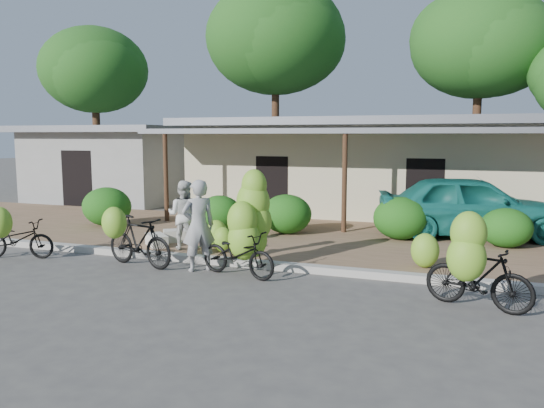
{
  "coord_description": "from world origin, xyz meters",
  "views": [
    {
      "loc": [
        3.03,
        -8.17,
        2.77
      ],
      "look_at": [
        -1.08,
        3.23,
        1.2
      ],
      "focal_mm": 35.0,
      "sensor_mm": 36.0,
      "label": 1
    }
  ],
  "objects_px": {
    "tree_center_right": "(475,41)",
    "sack_near": "(181,235)",
    "tree_far_center": "(273,37)",
    "bystander": "(184,215)",
    "sack_far": "(157,240)",
    "tree_back_left": "(92,68)",
    "teal_van": "(471,206)",
    "bike_right": "(475,269)",
    "bike_center": "(246,232)",
    "bike_far_left": "(15,236)",
    "vendor": "(198,226)",
    "bike_left": "(136,239)"
  },
  "relations": [
    {
      "from": "bike_right",
      "to": "tree_far_center",
      "type": "bearing_deg",
      "value": 48.09
    },
    {
      "from": "bike_far_left",
      "to": "sack_near",
      "type": "distance_m",
      "value": 3.77
    },
    {
      "from": "teal_van",
      "to": "sack_near",
      "type": "bearing_deg",
      "value": 102.62
    },
    {
      "from": "bike_center",
      "to": "bike_right",
      "type": "relative_size",
      "value": 1.17
    },
    {
      "from": "tree_back_left",
      "to": "teal_van",
      "type": "xyz_separation_m",
      "value": [
        16.96,
        -6.61,
        -4.98
      ]
    },
    {
      "from": "tree_far_center",
      "to": "bystander",
      "type": "relative_size",
      "value": 6.15
    },
    {
      "from": "tree_back_left",
      "to": "tree_center_right",
      "type": "distance_m",
      "value": 17.38
    },
    {
      "from": "tree_center_right",
      "to": "bystander",
      "type": "xyz_separation_m",
      "value": [
        -6.37,
        -13.96,
        -5.82
      ]
    },
    {
      "from": "bike_far_left",
      "to": "tree_far_center",
      "type": "bearing_deg",
      "value": -18.41
    },
    {
      "from": "tree_center_right",
      "to": "sack_near",
      "type": "bearing_deg",
      "value": -117.57
    },
    {
      "from": "tree_center_right",
      "to": "sack_near",
      "type": "relative_size",
      "value": 10.54
    },
    {
      "from": "tree_far_center",
      "to": "vendor",
      "type": "height_order",
      "value": "tree_far_center"
    },
    {
      "from": "sack_near",
      "to": "bike_left",
      "type": "bearing_deg",
      "value": -84.72
    },
    {
      "from": "vendor",
      "to": "sack_near",
      "type": "bearing_deg",
      "value": -94.53
    },
    {
      "from": "bike_left",
      "to": "vendor",
      "type": "bearing_deg",
      "value": -69.6
    },
    {
      "from": "tree_far_center",
      "to": "sack_near",
      "type": "bearing_deg",
      "value": -80.6
    },
    {
      "from": "sack_far",
      "to": "tree_back_left",
      "type": "bearing_deg",
      "value": 133.39
    },
    {
      "from": "bike_center",
      "to": "tree_far_center",
      "type": "bearing_deg",
      "value": 31.83
    },
    {
      "from": "sack_near",
      "to": "teal_van",
      "type": "relative_size",
      "value": 0.18
    },
    {
      "from": "bike_center",
      "to": "sack_far",
      "type": "distance_m",
      "value": 3.14
    },
    {
      "from": "sack_near",
      "to": "vendor",
      "type": "distance_m",
      "value": 2.68
    },
    {
      "from": "vendor",
      "to": "bystander",
      "type": "bearing_deg",
      "value": -92.87
    },
    {
      "from": "tree_center_right",
      "to": "bike_center",
      "type": "height_order",
      "value": "tree_center_right"
    },
    {
      "from": "bike_far_left",
      "to": "sack_far",
      "type": "bearing_deg",
      "value": -69.97
    },
    {
      "from": "bike_right",
      "to": "vendor",
      "type": "height_order",
      "value": "vendor"
    },
    {
      "from": "tree_center_right",
      "to": "tree_far_center",
      "type": "bearing_deg",
      "value": -176.82
    },
    {
      "from": "tree_back_left",
      "to": "teal_van",
      "type": "relative_size",
      "value": 1.62
    },
    {
      "from": "bike_left",
      "to": "teal_van",
      "type": "height_order",
      "value": "teal_van"
    },
    {
      "from": "tree_center_right",
      "to": "sack_far",
      "type": "bearing_deg",
      "value": -117.23
    },
    {
      "from": "tree_back_left",
      "to": "bike_center",
      "type": "bearing_deg",
      "value": -42.5
    },
    {
      "from": "vendor",
      "to": "bike_right",
      "type": "bearing_deg",
      "value": 128.97
    },
    {
      "from": "bike_left",
      "to": "bystander",
      "type": "relative_size",
      "value": 1.16
    },
    {
      "from": "tree_back_left",
      "to": "teal_van",
      "type": "bearing_deg",
      "value": -21.28
    },
    {
      "from": "sack_near",
      "to": "teal_van",
      "type": "xyz_separation_m",
      "value": [
        6.86,
        3.1,
        0.67
      ]
    },
    {
      "from": "tree_center_right",
      "to": "bike_right",
      "type": "relative_size",
      "value": 5.02
    },
    {
      "from": "vendor",
      "to": "teal_van",
      "type": "distance_m",
      "value": 7.37
    },
    {
      "from": "bike_left",
      "to": "bike_right",
      "type": "relative_size",
      "value": 1.05
    },
    {
      "from": "tree_center_right",
      "to": "tree_back_left",
      "type": "bearing_deg",
      "value": -168.37
    },
    {
      "from": "bike_far_left",
      "to": "bystander",
      "type": "bearing_deg",
      "value": -77.63
    },
    {
      "from": "tree_far_center",
      "to": "sack_near",
      "type": "xyz_separation_m",
      "value": [
        2.1,
        -12.71,
        -7.13
      ]
    },
    {
      "from": "tree_center_right",
      "to": "sack_near",
      "type": "distance_m",
      "value": 16.24
    },
    {
      "from": "tree_far_center",
      "to": "bystander",
      "type": "distance_m",
      "value": 15.16
    },
    {
      "from": "sack_near",
      "to": "tree_back_left",
      "type": "bearing_deg",
      "value": 136.15
    },
    {
      "from": "tree_far_center",
      "to": "tree_center_right",
      "type": "distance_m",
      "value": 9.04
    },
    {
      "from": "bike_left",
      "to": "sack_near",
      "type": "relative_size",
      "value": 2.21
    },
    {
      "from": "bike_right",
      "to": "teal_van",
      "type": "distance_m",
      "value": 5.97
    },
    {
      "from": "tree_far_center",
      "to": "teal_van",
      "type": "bearing_deg",
      "value": -46.99
    },
    {
      "from": "sack_far",
      "to": "vendor",
      "type": "distance_m",
      "value": 2.39
    },
    {
      "from": "tree_back_left",
      "to": "sack_far",
      "type": "height_order",
      "value": "tree_back_left"
    },
    {
      "from": "bike_far_left",
      "to": "bike_right",
      "type": "xyz_separation_m",
      "value": [
        9.65,
        -0.33,
        0.17
      ]
    }
  ]
}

